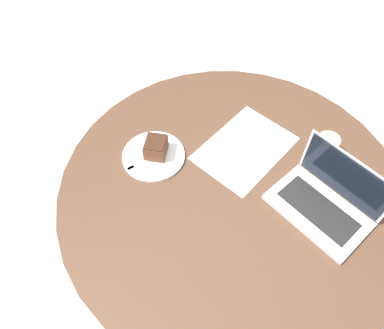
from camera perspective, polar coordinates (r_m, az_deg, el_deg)
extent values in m
plane|color=#B7AD9E|center=(2.06, 4.29, -14.65)|extent=(12.00, 12.00, 0.00)
cylinder|color=#4C3323|center=(2.05, 4.30, -14.55)|extent=(0.44, 0.44, 0.02)
cylinder|color=#4C3323|center=(1.72, 5.05, -10.12)|extent=(0.11, 0.11, 0.71)
cylinder|color=#4C3323|center=(1.40, 6.13, -3.51)|extent=(1.27, 1.27, 0.03)
cube|color=white|center=(1.49, 8.06, 2.46)|extent=(0.44, 0.38, 0.00)
cylinder|color=white|center=(1.45, -5.88, 1.31)|extent=(0.24, 0.24, 0.01)
cube|color=brown|center=(1.43, -5.53, 2.56)|extent=(0.12, 0.12, 0.07)
cube|color=#351E13|center=(1.40, -5.64, 3.44)|extent=(0.11, 0.11, 0.00)
cube|color=silver|center=(1.44, -6.83, 0.81)|extent=(0.17, 0.03, 0.00)
cube|color=silver|center=(1.42, -9.35, -0.54)|extent=(0.03, 0.03, 0.00)
cylinder|color=#C6AD89|center=(1.50, 19.67, 2.38)|extent=(0.08, 0.08, 0.11)
cube|color=silver|center=(1.38, 18.59, -6.68)|extent=(0.28, 0.38, 0.02)
cube|color=black|center=(1.37, 18.69, -6.48)|extent=(0.18, 0.30, 0.00)
cube|color=silver|center=(1.36, 22.40, -1.68)|extent=(0.08, 0.33, 0.19)
cube|color=black|center=(1.36, 22.30, -1.77)|extent=(0.08, 0.31, 0.18)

